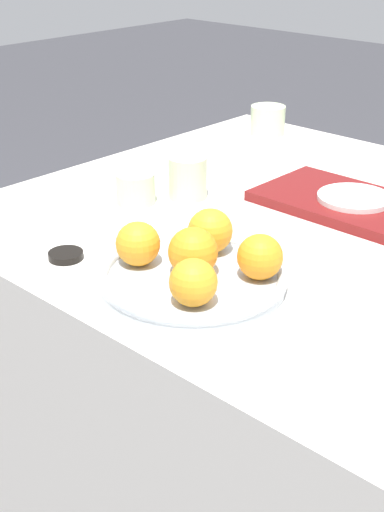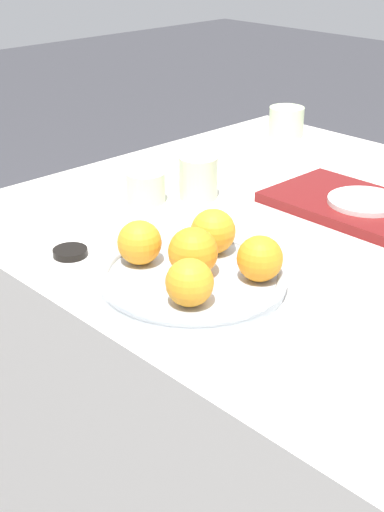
% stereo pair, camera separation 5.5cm
% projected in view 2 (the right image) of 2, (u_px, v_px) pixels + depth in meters
% --- Properties ---
extents(table, '(1.17, 1.04, 0.76)m').
position_uv_depth(table, '(308.00, 393.00, 1.48)').
color(table, silver).
rests_on(table, ground_plane).
extents(fruit_platter, '(0.29, 0.29, 0.03)m').
position_uv_depth(fruit_platter, '(192.00, 277.00, 1.10)').
color(fruit_platter, '#B2BCC6').
rests_on(fruit_platter, table).
extents(orange_0, '(0.07, 0.07, 0.07)m').
position_uv_depth(orange_0, '(213.00, 231.00, 1.15)').
color(orange_0, orange).
rests_on(orange_0, fruit_platter).
extents(orange_1, '(0.07, 0.07, 0.07)m').
position_uv_depth(orange_1, '(190.00, 282.00, 1.00)').
color(orange_1, orange).
rests_on(orange_1, fruit_platter).
extents(orange_2, '(0.07, 0.07, 0.07)m').
position_uv_depth(orange_2, '(140.00, 242.00, 1.12)').
color(orange_2, orange).
rests_on(orange_2, fruit_platter).
extents(orange_3, '(0.07, 0.07, 0.07)m').
position_uv_depth(orange_3, '(260.00, 259.00, 1.07)').
color(orange_3, orange).
rests_on(orange_3, fruit_platter).
extents(orange_4, '(0.08, 0.08, 0.08)m').
position_uv_depth(orange_4, '(195.00, 253.00, 1.08)').
color(orange_4, orange).
rests_on(orange_4, fruit_platter).
extents(serving_tray, '(0.37, 0.21, 0.02)m').
position_uv_depth(serving_tray, '(364.00, 209.00, 1.36)').
color(serving_tray, maroon).
rests_on(serving_tray, table).
extents(side_plate, '(0.14, 0.14, 0.01)m').
position_uv_depth(side_plate, '(365.00, 201.00, 1.35)').
color(side_plate, silver).
rests_on(side_plate, serving_tray).
extents(cup_0, '(0.08, 0.08, 0.08)m').
position_uv_depth(cup_0, '(198.00, 178.00, 1.42)').
color(cup_0, beige).
rests_on(cup_0, table).
extents(cup_1, '(0.08, 0.08, 0.06)m').
position_uv_depth(cup_1, '(146.00, 187.00, 1.41)').
color(cup_1, beige).
rests_on(cup_1, table).
extents(cup_2, '(0.09, 0.09, 0.07)m').
position_uv_depth(cup_2, '(286.00, 121.00, 1.82)').
color(cup_2, beige).
rests_on(cup_2, table).
extents(soy_dish, '(0.06, 0.06, 0.01)m').
position_uv_depth(soy_dish, '(70.00, 252.00, 1.20)').
color(soy_dish, black).
rests_on(soy_dish, table).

